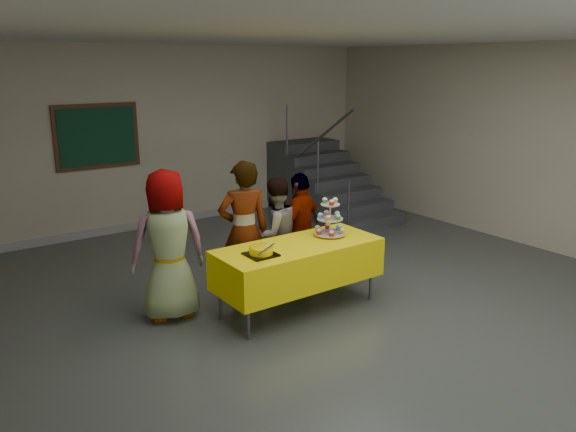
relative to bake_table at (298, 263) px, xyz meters
The scene contains 10 objects.
room_shell 1.81m from the bake_table, 73.91° to the right, with size 10.00×10.04×3.02m.
bake_table is the anchor object (origin of this frame).
cupcake_stand 0.63m from the bake_table, ahead, with size 0.38×0.38×0.44m.
bear_cake 0.60m from the bake_table, behind, with size 0.32×0.36×0.12m.
schoolchild_a 1.43m from the bake_table, 152.52° to the left, with size 0.80×0.52×1.65m, color slate.
schoolchild_b 0.75m from the bake_table, 117.48° to the left, with size 0.60×0.40×1.65m, color slate.
schoolchild_c 0.71m from the bake_table, 77.39° to the left, with size 0.67×0.52×1.38m, color slate.
schoolchild_d 0.89m from the bake_table, 51.48° to the left, with size 0.82×0.34×1.41m, color #5C5C65.
staircase 4.39m from the bake_table, 47.84° to the left, with size 1.30×2.40×2.04m.
noticeboard 4.31m from the bake_table, 101.90° to the left, with size 1.30×0.05×1.00m.
Camera 1 is at (-3.75, -3.84, 2.70)m, focal length 35.00 mm.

